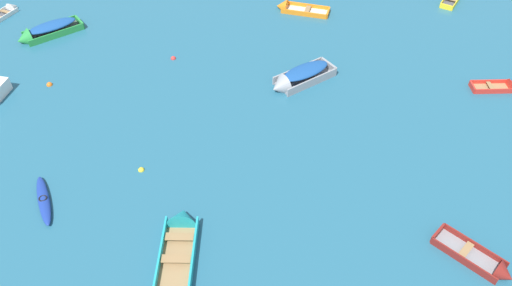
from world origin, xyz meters
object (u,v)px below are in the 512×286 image
object	(u,v)px
rowboat_red_near_left	(503,87)
mooring_buoy_trailing	(141,170)
rowboat_maroon_near_camera	(488,265)
mooring_buoy_central	(50,85)
rowboat_green_back_row_right	(43,32)
rowboat_grey_near_right	(296,78)
kayak_deep_blue_foreground_center	(44,200)
mooring_buoy_near_foreground	(173,59)
rowboat_white_outer_right	(7,12)
rowboat_orange_cluster_inner	(291,8)
rowboat_turquoise_far_left	(180,234)

from	to	relation	value
rowboat_red_near_left	mooring_buoy_trailing	size ratio (longest dim) A/B	8.99
mooring_buoy_trailing	rowboat_maroon_near_camera	bearing A→B (deg)	-24.93
mooring_buoy_central	mooring_buoy_trailing	size ratio (longest dim) A/B	1.16
rowboat_maroon_near_camera	mooring_buoy_central	xyz separation A→B (m)	(-21.71, 15.03, -0.18)
rowboat_green_back_row_right	rowboat_grey_near_right	world-z (taller)	rowboat_grey_near_right
kayak_deep_blue_foreground_center	rowboat_grey_near_right	bearing A→B (deg)	31.68
rowboat_green_back_row_right	rowboat_red_near_left	distance (m)	30.80
mooring_buoy_near_foreground	mooring_buoy_trailing	bearing A→B (deg)	-97.51
rowboat_green_back_row_right	mooring_buoy_trailing	bearing A→B (deg)	-60.10
kayak_deep_blue_foreground_center	rowboat_white_outer_right	xyz separation A→B (m)	(-6.72, 18.96, -0.01)
rowboat_green_back_row_right	rowboat_white_outer_right	bearing A→B (deg)	133.78
mooring_buoy_trailing	rowboat_white_outer_right	bearing A→B (deg)	123.22
rowboat_orange_cluster_inner	rowboat_red_near_left	bearing A→B (deg)	-42.57
rowboat_grey_near_right	rowboat_maroon_near_camera	world-z (taller)	rowboat_grey_near_right
mooring_buoy_trailing	mooring_buoy_central	bearing A→B (deg)	128.59
kayak_deep_blue_foreground_center	rowboat_orange_cluster_inner	bearing A→B (deg)	50.42
rowboat_orange_cluster_inner	mooring_buoy_trailing	size ratio (longest dim) A/B	12.84
rowboat_orange_cluster_inner	mooring_buoy_central	bearing A→B (deg)	-153.85
rowboat_turquoise_far_left	mooring_buoy_near_foreground	size ratio (longest dim) A/B	13.59
rowboat_grey_near_right	rowboat_red_near_left	distance (m)	12.78
rowboat_grey_near_right	rowboat_red_near_left	world-z (taller)	rowboat_grey_near_right
rowboat_turquoise_far_left	mooring_buoy_trailing	xyz separation A→B (m)	(-2.13, 4.42, -0.23)
rowboat_green_back_row_right	mooring_buoy_central	xyz separation A→B (m)	(1.56, -5.76, -0.37)
rowboat_grey_near_right	rowboat_orange_cluster_inner	xyz separation A→B (m)	(0.93, 9.20, -0.25)
rowboat_green_back_row_right	rowboat_maroon_near_camera	world-z (taller)	rowboat_green_back_row_right
rowboat_white_outer_right	kayak_deep_blue_foreground_center	bearing A→B (deg)	-70.49
rowboat_green_back_row_right	rowboat_grey_near_right	distance (m)	18.28
rowboat_maroon_near_camera	rowboat_orange_cluster_inner	world-z (taller)	rowboat_orange_cluster_inner
kayak_deep_blue_foreground_center	mooring_buoy_central	size ratio (longest dim) A/B	8.94
kayak_deep_blue_foreground_center	rowboat_white_outer_right	size ratio (longest dim) A/B	1.02
rowboat_grey_near_right	rowboat_maroon_near_camera	xyz separation A→B (m)	(6.37, -13.82, -0.23)
rowboat_red_near_left	kayak_deep_blue_foreground_center	bearing A→B (deg)	-165.48
rowboat_red_near_left	rowboat_white_outer_right	xyz separation A→B (m)	(-33.01, 12.15, -0.01)
mooring_buoy_central	mooring_buoy_near_foreground	xyz separation A→B (m)	(7.60, 2.24, 0.00)
rowboat_orange_cluster_inner	mooring_buoy_trailing	bearing A→B (deg)	-122.25
rowboat_grey_near_right	kayak_deep_blue_foreground_center	xyz separation A→B (m)	(-13.62, -8.40, -0.26)
kayak_deep_blue_foreground_center	rowboat_white_outer_right	world-z (taller)	rowboat_white_outer_right
rowboat_turquoise_far_left	rowboat_orange_cluster_inner	bearing A→B (deg)	68.78
rowboat_orange_cluster_inner	mooring_buoy_trailing	xyz separation A→B (m)	(-10.00, -15.85, -0.17)
rowboat_red_near_left	kayak_deep_blue_foreground_center	world-z (taller)	rowboat_red_near_left
rowboat_red_near_left	rowboat_maroon_near_camera	xyz separation A→B (m)	(-6.31, -12.23, 0.03)
rowboat_grey_near_right	rowboat_red_near_left	bearing A→B (deg)	-7.16
rowboat_white_outer_right	rowboat_red_near_left	bearing A→B (deg)	-20.20
rowboat_grey_near_right	rowboat_green_back_row_right	bearing A→B (deg)	157.58
rowboat_green_back_row_right	rowboat_orange_cluster_inner	world-z (taller)	rowboat_green_back_row_right
mooring_buoy_trailing	rowboat_turquoise_far_left	bearing A→B (deg)	-64.25
rowboat_green_back_row_right	rowboat_turquoise_far_left	size ratio (longest dim) A/B	0.97
rowboat_orange_cluster_inner	kayak_deep_blue_foreground_center	bearing A→B (deg)	-129.58
rowboat_maroon_near_camera	rowboat_orange_cluster_inner	bearing A→B (deg)	103.28
rowboat_grey_near_right	rowboat_white_outer_right	world-z (taller)	rowboat_grey_near_right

